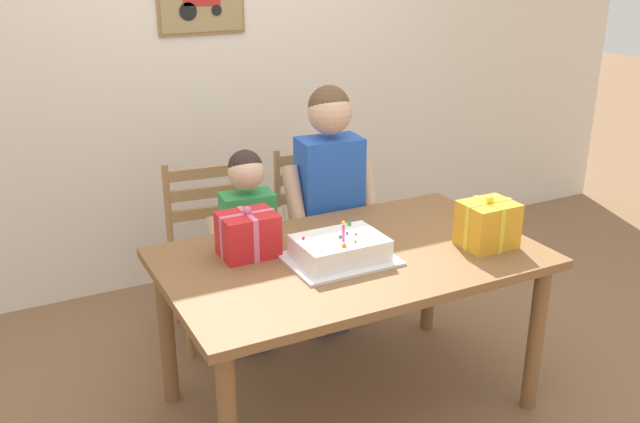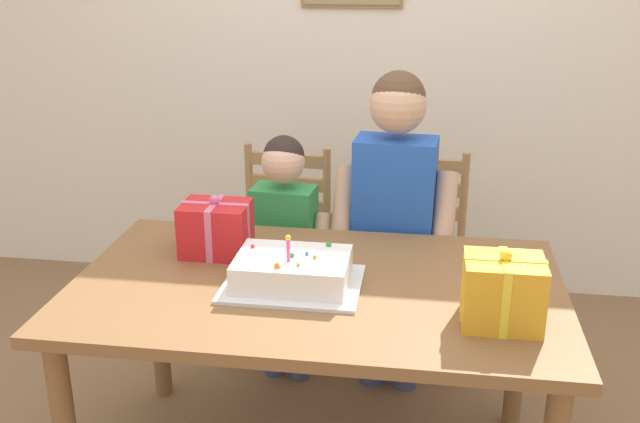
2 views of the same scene
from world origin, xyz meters
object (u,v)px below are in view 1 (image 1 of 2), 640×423
Objects in this scene: birthday_cake at (340,250)px; child_older at (330,189)px; gift_box_beside_cake at (248,234)px; chair_right at (319,229)px; dining_table at (351,273)px; child_younger at (249,235)px; gift_box_red_large at (488,224)px; chair_left at (212,250)px.

birthday_cake is 0.33× the size of child_older.
gift_box_beside_cake is 0.18× the size of child_older.
gift_box_beside_cake is 0.74m from child_older.
chair_right is at bearing 45.87° from gift_box_beside_cake.
gift_box_beside_cake is (-0.32, 0.22, 0.05)m from birthday_cake.
dining_table is 0.65m from child_younger.
gift_box_red_large is 1.15m from child_younger.
gift_box_beside_cake reaches higher than chair_right.
child_older is (0.29, 0.64, 0.02)m from birthday_cake.
child_older is at bearing -0.08° from child_younger.
dining_table is 3.63× the size of birthday_cake.
gift_box_red_large is 0.17× the size of child_older.
child_older is at bearing -108.17° from chair_right.
child_younger is (-0.16, 0.64, -0.14)m from birthday_cake.
chair_left is at bearing 108.94° from dining_table.
child_younger is at bearing -74.29° from chair_left.
birthday_cake is 0.39m from gift_box_beside_cake.
chair_right is 0.68× the size of child_older.
chair_right is at bearing 29.87° from child_younger.
gift_box_beside_cake reaches higher than chair_left.
chair_right is at bearing 71.83° from child_older.
child_older reaches higher than gift_box_beside_cake.
birthday_cake reaches higher than chair_left.
dining_table is 1.73× the size of chair_right.
child_younger is at bearing 103.59° from birthday_cake.
birthday_cake is 1.09m from chair_right.
gift_box_beside_cake is at bearing -134.13° from chair_right.
gift_box_red_large is at bearing -77.53° from chair_right.
chair_right is (0.64, 0.00, 0.00)m from chair_left.
chair_left is at bearing 84.37° from gift_box_beside_cake.
dining_table is at bearing -71.06° from chair_left.
gift_box_red_large is 0.26× the size of chair_left.
child_older is at bearing 113.70° from gift_box_red_large.
birthday_cake is 0.48× the size of chair_right.
chair_left is (-0.24, 0.96, -0.33)m from birthday_cake.
chair_left is 0.85× the size of child_younger.
child_younger is at bearing 179.92° from child_older.
birthday_cake is at bearing 166.27° from gift_box_red_large.
chair_right is (0.40, 0.96, -0.33)m from birthday_cake.
gift_box_red_large reaches higher than chair_left.
chair_left is 0.68× the size of child_older.
gift_box_red_large is 0.98× the size of gift_box_beside_cake.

